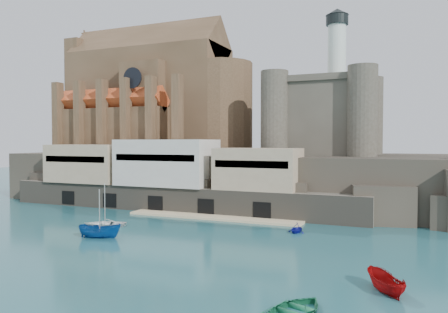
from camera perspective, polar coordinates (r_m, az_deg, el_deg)
ground at (r=58.22m, az=-10.81°, el=-10.62°), size 300.00×300.00×0.00m
promontory at (r=92.52m, az=2.81°, el=-2.82°), size 100.00×36.00×10.00m
quay at (r=82.03m, az=-7.75°, el=-2.65°), size 70.00×12.00×13.05m
church at (r=105.49m, az=-9.07°, el=7.11°), size 47.00×25.93×30.51m
castle_keep at (r=89.75m, az=13.05°, el=5.54°), size 21.20×21.20×29.30m
boat_2 at (r=60.61m, az=-15.92°, el=-10.16°), size 2.77×2.73×5.81m
boat_5 at (r=40.80m, az=20.28°, el=-16.24°), size 2.63×2.65×5.03m
boat_6 at (r=68.53m, az=-15.28°, el=-8.74°), size 2.82×4.60×6.21m
boat_7 at (r=62.50m, az=9.45°, el=-9.74°), size 3.00×2.10×3.21m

